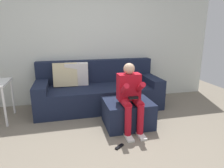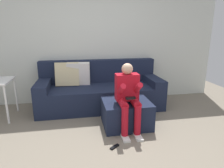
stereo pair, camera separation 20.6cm
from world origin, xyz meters
name	(u,v)px [view 2 (the right image)]	position (x,y,z in m)	size (l,w,h in m)	color
ground_plane	(109,154)	(0.00, 0.00, 0.00)	(7.19, 7.19, 0.00)	slate
wall_back	(92,43)	(0.00, 2.14, 1.25)	(5.53, 0.10, 2.50)	silver
couch_sectional	(99,90)	(0.07, 1.69, 0.33)	(2.42, 0.94, 0.92)	#192138
ottoman	(126,113)	(0.41, 0.74, 0.21)	(0.75, 0.64, 0.42)	#192138
person_seated	(128,94)	(0.39, 0.58, 0.59)	(0.35, 0.55, 1.05)	red
remote_near_ottoman	(115,147)	(0.10, 0.13, 0.01)	(0.15, 0.04, 0.02)	black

